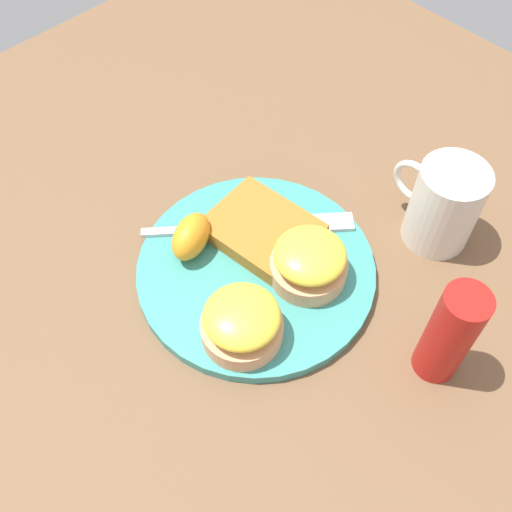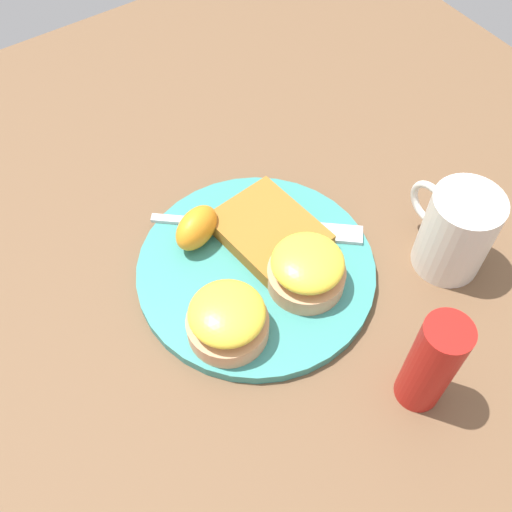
% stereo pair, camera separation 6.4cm
% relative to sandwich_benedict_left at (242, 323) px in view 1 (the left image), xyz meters
% --- Properties ---
extents(ground_plane, '(1.10, 1.10, 0.00)m').
position_rel_sandwich_benedict_left_xyz_m(ground_plane, '(0.05, -0.07, -0.04)').
color(ground_plane, brown).
extents(plate, '(0.26, 0.26, 0.01)m').
position_rel_sandwich_benedict_left_xyz_m(plate, '(0.05, -0.07, -0.03)').
color(plate, teal).
rests_on(plate, ground_plane).
extents(sandwich_benedict_left, '(0.08, 0.08, 0.05)m').
position_rel_sandwich_benedict_left_xyz_m(sandwich_benedict_left, '(0.00, 0.00, 0.00)').
color(sandwich_benedict_left, tan).
rests_on(sandwich_benedict_left, plate).
extents(sandwich_benedict_right, '(0.08, 0.08, 0.05)m').
position_rel_sandwich_benedict_left_xyz_m(sandwich_benedict_right, '(0.00, -0.10, 0.00)').
color(sandwich_benedict_right, tan).
rests_on(sandwich_benedict_right, plate).
extents(hashbrown_patty, '(0.13, 0.11, 0.02)m').
position_rel_sandwich_benedict_left_xyz_m(hashbrown_patty, '(0.08, -0.10, -0.01)').
color(hashbrown_patty, '#A06724').
rests_on(hashbrown_patty, plate).
extents(orange_wedge, '(0.06, 0.07, 0.04)m').
position_rel_sandwich_benedict_left_xyz_m(orange_wedge, '(0.12, -0.03, -0.00)').
color(orange_wedge, orange).
rests_on(orange_wedge, plate).
extents(fork, '(0.17, 0.20, 0.00)m').
position_rel_sandwich_benedict_left_xyz_m(fork, '(0.08, -0.11, -0.02)').
color(fork, silver).
rests_on(fork, plate).
extents(cup, '(0.11, 0.08, 0.10)m').
position_rel_sandwich_benedict_left_xyz_m(cup, '(-0.05, -0.26, 0.01)').
color(cup, silver).
rests_on(cup, ground_plane).
extents(condiment_bottle, '(0.04, 0.04, 0.13)m').
position_rel_sandwich_benedict_left_xyz_m(condiment_bottle, '(-0.15, -0.12, 0.02)').
color(condiment_bottle, '#B21914').
rests_on(condiment_bottle, ground_plane).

